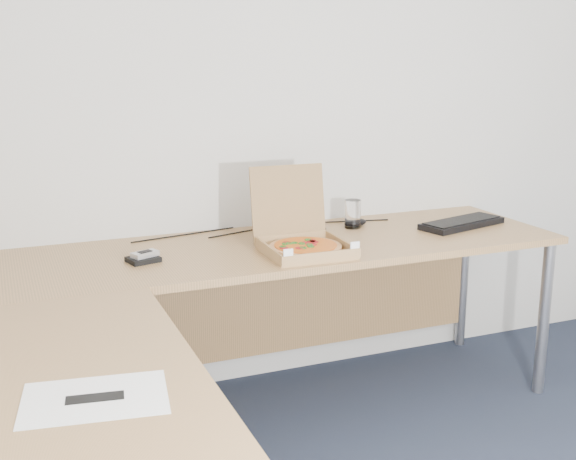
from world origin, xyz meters
name	(u,v)px	position (x,y,z in m)	size (l,w,h in m)	color
desk	(220,294)	(-0.82, 0.97, 0.70)	(2.50, 2.20, 0.73)	#A37747
pizza_box	(304,243)	(-0.39, 1.26, 0.77)	(0.31, 0.37, 0.32)	#A97F4D
drinking_glass	(353,214)	(-0.03, 1.55, 0.79)	(0.07, 0.07, 0.13)	silver
keyboard	(462,223)	(0.44, 1.39, 0.74)	(0.42, 0.15, 0.03)	black
mouse	(357,222)	(0.01, 1.58, 0.75)	(0.09, 0.06, 0.03)	black
wallet	(143,259)	(-1.00, 1.36, 0.74)	(0.11, 0.09, 0.02)	black
phone	(145,254)	(-1.00, 1.37, 0.76)	(0.10, 0.05, 0.02)	#B2B5BA
paper_sheet	(95,398)	(-1.33, 0.30, 0.73)	(0.33, 0.23, 0.00)	white
dome_speaker	(317,222)	(-0.19, 1.58, 0.76)	(0.08, 0.08, 0.07)	black
cable_bundle	(259,229)	(-0.43, 1.68, 0.73)	(0.58, 0.04, 0.01)	black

